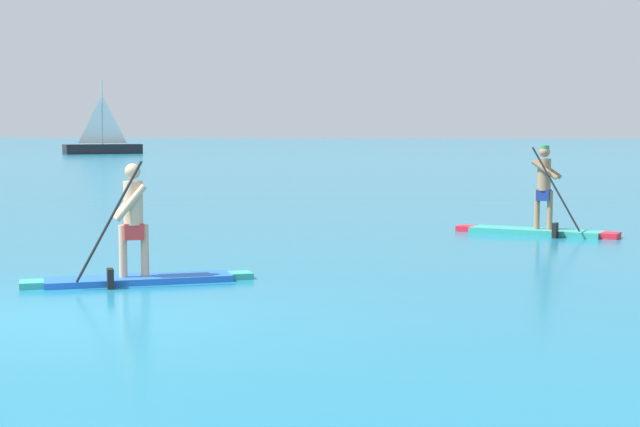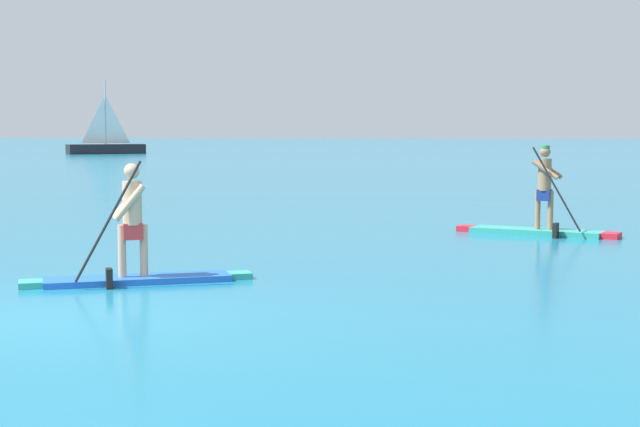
% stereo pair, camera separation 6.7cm
% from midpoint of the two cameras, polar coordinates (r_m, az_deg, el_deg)
% --- Properties ---
extents(ground, '(440.00, 440.00, 0.00)m').
position_cam_midpoint_polar(ground, '(11.17, -14.69, -5.93)').
color(ground, '#196B8C').
extents(paddleboarder_mid_center, '(3.00, 1.65, 1.73)m').
position_cam_midpoint_polar(paddleboarder_mid_center, '(13.40, -10.93, -2.40)').
color(paddleboarder_mid_center, blue).
rests_on(paddleboarder_mid_center, ground).
extents(paddleboarder_far_right, '(3.18, 1.52, 1.80)m').
position_cam_midpoint_polar(paddleboarder_far_right, '(19.65, 12.65, -0.19)').
color(paddleboarder_far_right, teal).
rests_on(paddleboarder_far_right, ground).
extents(sailboat_left_horizon, '(6.31, 5.12, 6.21)m').
position_cam_midpoint_polar(sailboat_left_horizon, '(84.48, -12.66, 3.89)').
color(sailboat_left_horizon, black).
rests_on(sailboat_left_horizon, ground).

